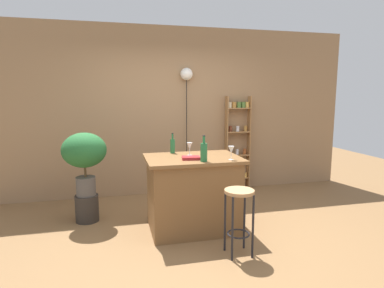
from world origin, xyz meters
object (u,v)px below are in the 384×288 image
bottle_vinegar (173,146)px  pendant_globe_light (187,76)px  bar_stool (239,207)px  cookbook (191,158)px  spice_shelf (238,140)px  plant_stool (87,208)px  potted_plant (84,154)px  wine_glass_center (190,146)px  wine_glass_left (231,150)px  bottle_wine_red (204,152)px

bottle_vinegar → pendant_globe_light: pendant_globe_light is taller
bar_stool → cookbook: bearing=120.2°
bar_stool → spice_shelf: spice_shelf is taller
plant_stool → potted_plant: 0.74m
wine_glass_center → bar_stool: bearing=-70.1°
potted_plant → bottle_vinegar: size_ratio=3.16×
spice_shelf → pendant_globe_light: pendant_globe_light is taller
spice_shelf → wine_glass_center: spice_shelf is taller
potted_plant → plant_stool: bearing=90.0°
wine_glass_left → pendant_globe_light: bearing=93.9°
spice_shelf → plant_stool: spice_shelf is taller
spice_shelf → bottle_vinegar: (-1.38, -1.18, 0.13)m
potted_plant → cookbook: bearing=-29.6°
potted_plant → bottle_wine_red: 1.64m
spice_shelf → bottle_vinegar: bearing=-139.5°
bottle_wine_red → cookbook: bottle_wine_red is taller
bar_stool → wine_glass_center: wine_glass_center is taller
potted_plant → cookbook: size_ratio=4.01×
bottle_vinegar → pendant_globe_light: (0.46, 1.21, 0.96)m
plant_stool → bottle_vinegar: bearing=-12.7°
potted_plant → wine_glass_left: 1.92m
bar_stool → wine_glass_left: size_ratio=4.33×
bottle_wine_red → wine_glass_center: size_ratio=1.86×
pendant_globe_light → bottle_vinegar: bearing=-111.0°
potted_plant → bar_stool: bearing=-39.6°
wine_glass_left → wine_glass_center: (-0.41, 0.40, 0.00)m
wine_glass_left → pendant_globe_light: 2.05m
spice_shelf → wine_glass_center: size_ratio=10.13×
plant_stool → cookbook: size_ratio=1.71×
spice_shelf → wine_glass_left: (-0.80, -1.79, 0.15)m
spice_shelf → wine_glass_center: (-1.20, -1.39, 0.15)m
bottle_vinegar → wine_glass_center: bearing=-48.8°
bar_stool → wine_glass_left: wine_glass_left is taller
plant_stool → bottle_vinegar: bottle_vinegar is taller
bar_stool → pendant_globe_light: pendant_globe_light is taller
bar_stool → pendant_globe_light: (-0.04, 2.31, 1.47)m
bar_stool → wine_glass_center: 1.08m
bottle_wine_red → wine_glass_left: bearing=2.0°
potted_plant → spice_shelf: bearing=20.3°
spice_shelf → potted_plant: 2.68m
potted_plant → pendant_globe_light: (1.59, 0.96, 1.07)m
pendant_globe_light → spice_shelf: bearing=-1.7°
bottle_vinegar → wine_glass_left: bottle_vinegar is taller
potted_plant → bottle_wine_red: bearing=-32.2°
spice_shelf → wine_glass_left: spice_shelf is taller
spice_shelf → bottle_wine_red: spice_shelf is taller
wine_glass_left → potted_plant: bearing=153.4°
potted_plant → wine_glass_center: 1.39m
spice_shelf → cookbook: size_ratio=7.91×
wine_glass_center → cookbook: (-0.05, -0.26, -0.10)m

